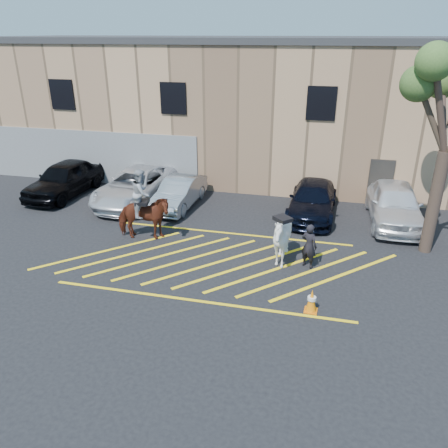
% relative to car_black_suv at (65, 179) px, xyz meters
% --- Properties ---
extents(ground, '(90.00, 90.00, 0.00)m').
position_rel_car_black_suv_xyz_m(ground, '(9.15, -4.82, -0.84)').
color(ground, black).
rests_on(ground, ground).
extents(car_black_suv, '(2.33, 5.06, 1.68)m').
position_rel_car_black_suv_xyz_m(car_black_suv, '(0.00, 0.00, 0.00)').
color(car_black_suv, black).
rests_on(car_black_suv, ground).
extents(car_white_pickup, '(2.80, 5.68, 1.55)m').
position_rel_car_black_suv_xyz_m(car_white_pickup, '(3.83, -0.06, -0.07)').
color(car_white_pickup, silver).
rests_on(car_white_pickup, ground).
extents(car_silver_sedan, '(1.65, 4.18, 1.36)m').
position_rel_car_black_suv_xyz_m(car_silver_sedan, '(6.08, -0.23, -0.16)').
color(car_silver_sedan, gray).
rests_on(car_silver_sedan, ground).
extents(car_blue_suv, '(2.16, 4.94, 1.41)m').
position_rel_car_black_suv_xyz_m(car_blue_suv, '(12.17, 0.21, -0.13)').
color(car_blue_suv, black).
rests_on(car_blue_suv, ground).
extents(car_white_suv, '(2.14, 5.08, 1.71)m').
position_rel_car_black_suv_xyz_m(car_white_suv, '(15.59, 0.14, 0.02)').
color(car_white_suv, white).
rests_on(car_white_suv, ground).
extents(handler, '(0.70, 0.61, 1.61)m').
position_rel_car_black_suv_xyz_m(handler, '(12.29, -4.66, -0.04)').
color(handler, black).
rests_on(handler, ground).
extents(warehouse, '(32.42, 10.20, 7.30)m').
position_rel_car_black_suv_xyz_m(warehouse, '(9.13, 7.17, 2.81)').
color(warehouse, tan).
rests_on(warehouse, ground).
extents(hatching_zone, '(12.60, 5.12, 0.01)m').
position_rel_car_black_suv_xyz_m(hatching_zone, '(9.15, -5.12, -0.83)').
color(hatching_zone, yellow).
rests_on(hatching_zone, ground).
extents(mounted_bay, '(2.29, 1.31, 2.86)m').
position_rel_car_black_suv_xyz_m(mounted_bay, '(5.88, -3.90, 0.31)').
color(mounted_bay, '#572014').
rests_on(mounted_bay, ground).
extents(saddled_white, '(2.34, 2.34, 1.93)m').
position_rel_car_black_suv_xyz_m(saddled_white, '(11.34, -4.66, 0.13)').
color(saddled_white, silver).
rests_on(saddled_white, ground).
extents(traffic_cone, '(0.40, 0.40, 0.73)m').
position_rel_car_black_suv_xyz_m(traffic_cone, '(12.55, -7.35, -0.48)').
color(traffic_cone, orange).
rests_on(traffic_cone, ground).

